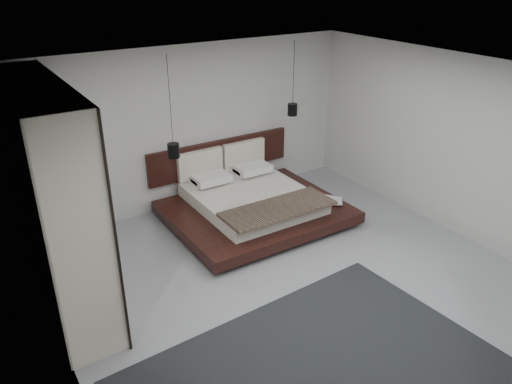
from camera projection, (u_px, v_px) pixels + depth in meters
floor at (294, 280)px, 6.89m from camera, size 6.00×6.00×0.00m
ceiling at (302, 77)px, 5.70m from camera, size 6.00×6.00×0.00m
wall_back at (193, 127)px, 8.59m from camera, size 6.00×0.00×6.00m
wall_left at (50, 258)px, 4.83m from camera, size 0.00×6.00×6.00m
wall_right at (452, 145)px, 7.76m from camera, size 0.00×6.00×6.00m
lattice_screen at (15, 180)px, 6.77m from camera, size 0.05×0.90×2.60m
bed at (251, 202)px, 8.46m from camera, size 2.80×2.40×1.08m
book_lower at (328, 201)px, 8.53m from camera, size 0.33×0.36×0.03m
book_upper at (328, 201)px, 8.48m from camera, size 0.38×0.39×0.02m
pendant_left at (174, 150)px, 7.81m from camera, size 0.19×0.19×1.61m
pendant_right at (292, 109)px, 8.79m from camera, size 0.17×0.17×1.29m
wardrobe at (51, 199)px, 6.00m from camera, size 0.67×2.86×2.81m
rug at (323, 383)px, 5.21m from camera, size 4.05×3.00×0.02m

